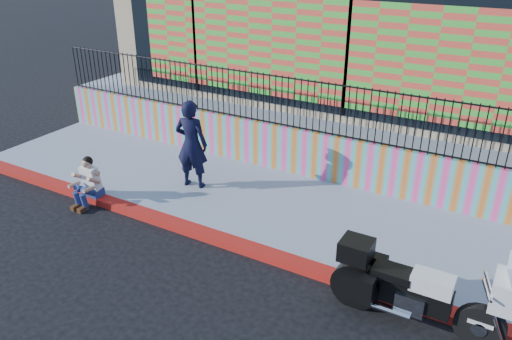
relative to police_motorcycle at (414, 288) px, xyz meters
The scene contains 10 objects.
ground 2.98m from the police_motorcycle, behind, with size 90.00×90.00×0.00m, color black.
red_curb 2.97m from the police_motorcycle, behind, with size 16.00×0.30×0.15m, color #AC280C.
sidewalk 3.58m from the police_motorcycle, 144.59° to the left, with size 16.00×3.00×0.15m, color #8D97AA.
mural_wall 4.65m from the police_motorcycle, 128.30° to the left, with size 16.00×0.20×1.10m, color #FF4390.
metal_fence 4.80m from the police_motorcycle, 128.30° to the left, with size 15.80×0.04×1.20m, color black, non-canonical shape.
elevated_platform 9.21m from the police_motorcycle, 108.23° to the left, with size 16.00×10.00×1.25m, color #8D97AA.
storefront_building 9.37m from the police_motorcycle, 108.67° to the left, with size 14.00×8.06×4.00m.
police_motorcycle is the anchor object (origin of this frame).
police_officer 5.69m from the police_motorcycle, 160.73° to the left, with size 0.73×0.48×2.00m, color black.
seated_man 6.94m from the police_motorcycle, behind, with size 0.54×0.71×1.06m.
Camera 1 is at (3.79, -6.59, 5.28)m, focal length 35.00 mm.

